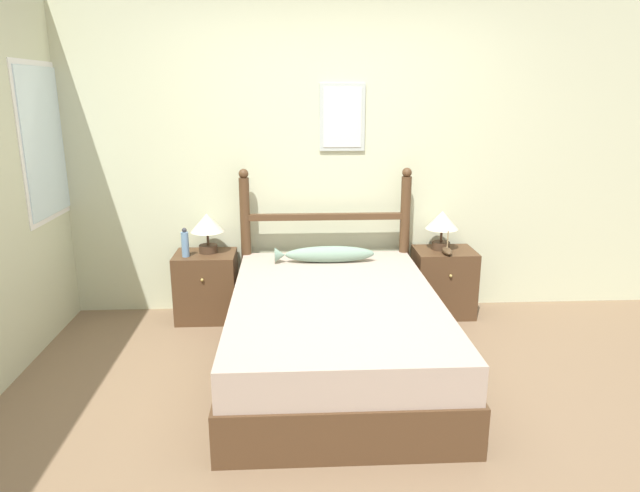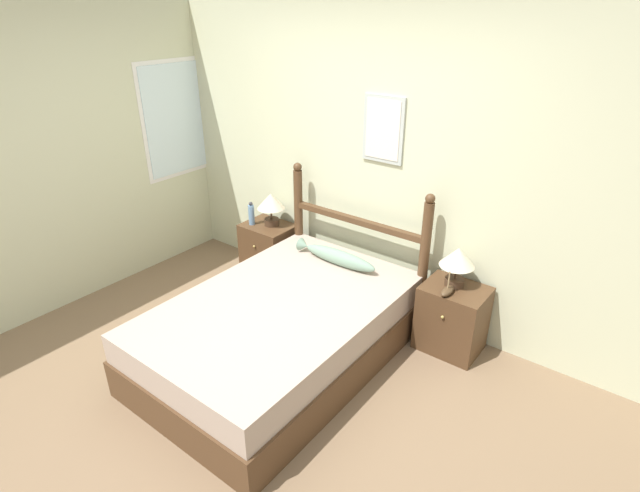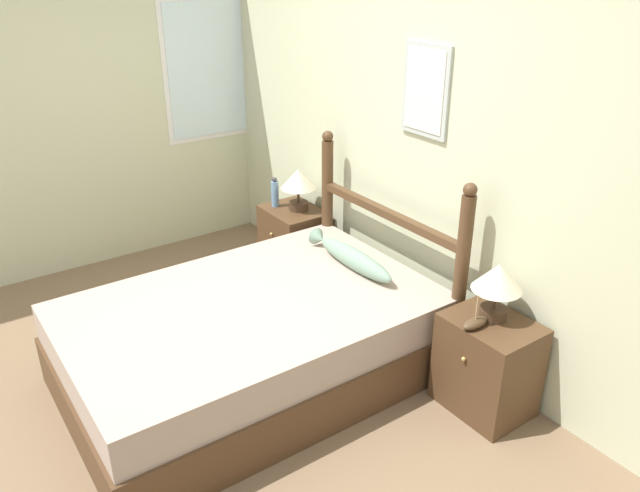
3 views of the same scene
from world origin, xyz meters
name	(u,v)px [view 3 (image 3 of 3)]	position (x,y,z in m)	size (l,w,h in m)	color
ground_plane	(168,413)	(0.00, 0.00, 0.00)	(16.00, 16.00, 0.00)	#7A6047
wall_back	(413,140)	(0.00, 1.73, 1.28)	(6.40, 0.08, 2.55)	beige
wall_left	(38,111)	(-2.13, 0.03, 1.28)	(0.08, 6.40, 2.55)	beige
bed	(252,340)	(-0.02, 0.55, 0.26)	(1.38, 2.10, 0.52)	#4C331E
headboard	(386,239)	(-0.02, 1.56, 0.65)	(1.38, 0.08, 1.22)	#4C331E
nightstand_left	(294,242)	(-0.99, 1.48, 0.28)	(0.48, 0.40, 0.55)	#4C331E
nightstand_right	(487,365)	(0.96, 1.48, 0.28)	(0.48, 0.40, 0.55)	#4C331E
table_lamp_left	(298,182)	(-0.96, 1.51, 0.77)	(0.26, 0.26, 0.32)	#422D1E
table_lamp_right	(497,281)	(0.93, 1.51, 0.77)	(0.26, 0.26, 0.32)	#422D1E
bottle	(275,193)	(-1.13, 1.40, 0.66)	(0.06, 0.06, 0.23)	#668CB2
model_boat	(475,323)	(0.94, 1.36, 0.58)	(0.07, 0.17, 0.19)	#4C3823
fish_pillow	(351,257)	(-0.04, 1.30, 0.58)	(0.77, 0.12, 0.13)	gray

